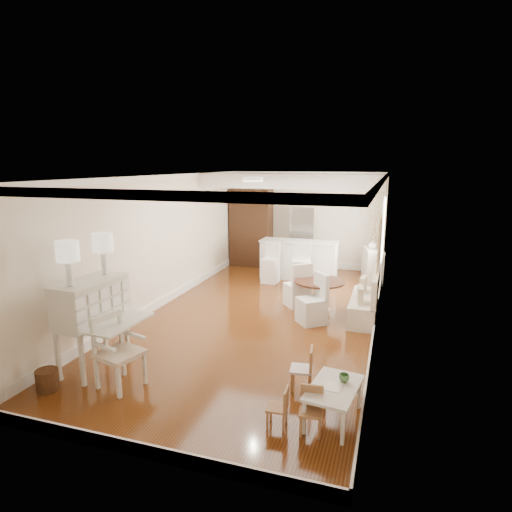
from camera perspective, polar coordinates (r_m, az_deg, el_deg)
The scene contains 20 objects.
room at distance 8.60m, azimuth 1.56°, elevation 5.22°, with size 9.00×9.04×2.82m.
secretary_bureau at distance 6.85m, azimuth -20.95°, elevation -8.56°, with size 1.08×1.10×1.39m, color silver.
gustavian_armchair at distance 6.27m, azimuth -17.70°, elevation -12.13°, with size 0.58×0.58×1.01m, color silver.
wicker_basket at distance 6.69m, azimuth -26.07°, elevation -14.63°, with size 0.29×0.29×0.29m, color #4E2D18.
kids_table at distance 5.48m, azimuth 10.26°, elevation -18.78°, with size 0.53×0.89×0.45m, color silver.
kids_chair_a at distance 5.29m, azimuth 2.84°, elevation -19.44°, with size 0.24×0.24×0.50m, color #A17149.
kids_chair_b at distance 6.03m, azimuth 6.09°, elevation -14.67°, with size 0.30×0.30×0.62m, color #A4734A.
kids_chair_c at distance 5.21m, azimuth 7.34°, elevation -19.81°, with size 0.27×0.27×0.55m, color tan.
banquette at distance 8.76m, azimuth 14.23°, elevation -5.02°, with size 0.52×1.60×0.98m, color silver.
dining_table at distance 8.90m, azimuth 8.41°, elevation -5.44°, with size 1.02×1.02×0.70m, color #4C2518.
slip_chair_near at distance 8.31m, azimuth 7.43°, elevation -5.68°, with size 0.46×0.48×0.98m, color white.
slip_chair_far at distance 9.26m, azimuth 5.55°, elevation -3.76°, with size 0.46×0.48×0.98m, color white.
breakfast_counter at distance 11.50m, azimuth 5.71°, elevation -0.48°, with size 2.05×0.65×1.03m, color white.
bar_stool_left at distance 11.05m, azimuth 1.92°, elevation -1.00°, with size 0.40×0.40×1.01m, color white.
bar_stool_right at distance 10.66m, azimuth 5.99°, elevation -1.32°, with size 0.44×0.44×1.09m, color white.
pantry_cabinet at distance 12.85m, azimuth -0.63°, elevation 3.80°, with size 1.20×0.60×2.30m, color #381E11.
fridge at distance 12.39m, azimuth 7.69°, elevation 2.21°, with size 0.75×0.65×1.80m, color silver.
sideboard at distance 11.54m, azimuth 15.25°, elevation -1.19°, with size 0.41×0.92×0.88m, color beige.
pencil_cup at distance 5.47m, azimuth 11.67°, elevation -15.63°, with size 0.12×0.12×0.10m, color #50864E.
branch_vase at distance 11.44m, azimuth 15.26°, elevation 1.50°, with size 0.21×0.21×0.22m, color silver.
Camera 1 is at (2.44, -7.87, 3.03)m, focal length 30.00 mm.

